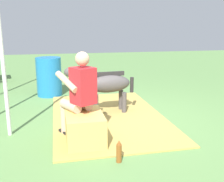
{
  "coord_description": "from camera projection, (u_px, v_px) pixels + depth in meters",
  "views": [
    {
      "loc": [
        -4.31,
        1.03,
        1.67
      ],
      "look_at": [
        0.07,
        0.08,
        0.55
      ],
      "focal_mm": 42.13,
      "sensor_mm": 36.0,
      "label": 1
    }
  ],
  "objects": [
    {
      "name": "person_seated",
      "position": [
        79.0,
        92.0,
        3.84
      ],
      "size": [
        0.72,
        0.6,
        1.32
      ],
      "color": "#D8AD8C",
      "rests_on": "ground"
    },
    {
      "name": "pony_standing",
      "position": [
        104.0,
        84.0,
        4.99
      ],
      "size": [
        0.39,
        1.35,
        0.95
      ],
      "color": "#4C4747",
      "rests_on": "ground"
    },
    {
      "name": "tent_pole_left",
      "position": [
        2.0,
        55.0,
        3.83
      ],
      "size": [
        0.06,
        0.06,
        2.5
      ],
      "primitive_type": "cylinder",
      "color": "silver",
      "rests_on": "ground"
    },
    {
      "name": "soda_bottle",
      "position": [
        119.0,
        152.0,
        3.27
      ],
      "size": [
        0.07,
        0.07,
        0.3
      ],
      "color": "brown",
      "rests_on": "ground"
    },
    {
      "name": "hay_patch",
      "position": [
        108.0,
        116.0,
        4.95
      ],
      "size": [
        3.13,
        2.02,
        0.02
      ],
      "primitive_type": "cube",
      "color": "tan",
      "rests_on": "ground"
    },
    {
      "name": "water_barrel",
      "position": [
        49.0,
        77.0,
        6.36
      ],
      "size": [
        0.6,
        0.6,
        0.93
      ],
      "primitive_type": "cylinder",
      "color": "#1E72B2",
      "rests_on": "ground"
    },
    {
      "name": "hay_bale",
      "position": [
        85.0,
        128.0,
        3.83
      ],
      "size": [
        0.77,
        0.53,
        0.44
      ],
      "primitive_type": "cube",
      "color": "tan",
      "rests_on": "ground"
    },
    {
      "name": "ground_plane",
      "position": [
        117.0,
        121.0,
        4.7
      ],
      "size": [
        24.0,
        24.0,
        0.0
      ],
      "primitive_type": "plane",
      "color": "#608C4C"
    }
  ]
}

